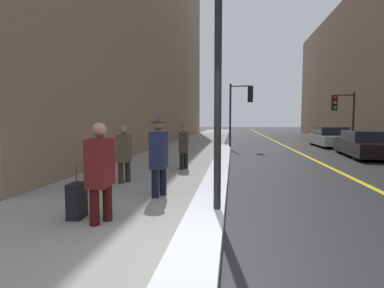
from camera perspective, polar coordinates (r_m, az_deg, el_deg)
ground_plane at (r=3.82m, az=-2.35°, el=-20.76°), size 160.00×160.00×0.00m
sidewalk_slab at (r=18.66m, az=-0.28°, el=-0.58°), size 4.00×80.00×0.01m
road_centre_stripe at (r=18.79m, az=18.15°, el=-0.78°), size 0.16×80.00×0.00m
snow_bank_curb at (r=10.37m, az=5.34°, el=-4.17°), size 0.61×16.68×0.17m
lamp_post at (r=5.19m, az=5.05°, el=23.78°), size 0.28×0.28×5.70m
traffic_light_near at (r=17.13m, az=9.63°, el=7.90°), size 1.31×0.32×3.72m
traffic_light_far at (r=19.62m, az=26.54°, el=6.09°), size 1.31×0.32×3.28m
pedestrian_with_shoulder_bag at (r=4.93m, az=-17.03°, el=-4.41°), size 0.33×0.74×1.60m
pedestrian_trailing at (r=6.40m, az=-6.33°, el=-1.59°), size 0.38×0.56×1.76m
pedestrian_in_glasses at (r=8.01m, az=-12.83°, el=-1.36°), size 0.31×0.50×1.51m
pedestrian_in_fedora at (r=10.00m, az=-1.58°, el=0.03°), size 0.34×0.50×1.58m
parked_car_black at (r=15.63m, az=30.32°, el=-0.09°), size 2.26×4.69×1.19m
parked_car_silver at (r=20.85m, az=24.75°, el=1.15°), size 1.77×4.12×1.25m
rolling_suitcase at (r=5.40m, az=-21.08°, el=-10.08°), size 0.24×0.37×0.95m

